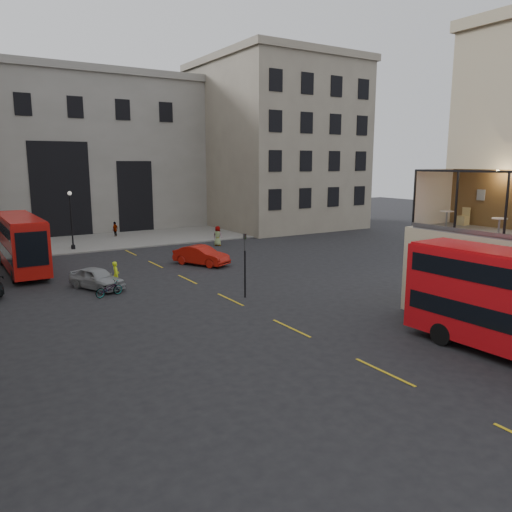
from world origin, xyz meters
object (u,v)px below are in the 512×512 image
car_a (97,278)px  cafe_chair_d (463,220)px  pedestrian_c (115,230)px  car_b (201,255)px  pedestrian_d (218,236)px  pedestrian_b (22,241)px  cafe_table_mid (499,224)px  traffic_light_near (245,257)px  bicycle (109,289)px  cafe_table_far (447,216)px  street_lamp_b (72,224)px  bus_far (21,241)px  cyclist (116,275)px

car_a → cafe_chair_d: cafe_chair_d is taller
pedestrian_c → cafe_chair_d: size_ratio=1.81×
car_b → pedestrian_d: (5.33, 7.40, 0.20)m
car_a → cafe_chair_d: 21.79m
pedestrian_b → cafe_table_mid: cafe_table_mid is taller
traffic_light_near → bicycle: (-6.73, 4.52, -1.96)m
pedestrian_d → cafe_table_mid: cafe_table_mid is taller
cafe_table_far → cafe_chair_d: bearing=3.4°
street_lamp_b → cafe_table_mid: size_ratio=6.57×
car_a → pedestrian_b: bearing=72.9°
car_a → pedestrian_c: (7.45, 21.20, 0.15)m
bus_far → pedestrian_c: bearing=51.0°
traffic_light_near → pedestrian_d: bearing=67.1°
car_b → cafe_table_far: size_ratio=5.41×
bus_far → pedestrian_c: bus_far is taller
traffic_light_near → cafe_table_far: 11.18m
cafe_table_far → cafe_chair_d: size_ratio=0.90×
bus_far → cafe_table_far: 28.80m
traffic_light_near → cyclist: bearing=132.5°
bus_far → pedestrian_c: size_ratio=6.09×
street_lamp_b → pedestrian_d: (12.32, -4.63, -1.45)m
cafe_chair_d → cyclist: bearing=134.6°
cyclist → pedestrian_b: 18.69m
bus_far → cafe_chair_d: cafe_chair_d is taller
street_lamp_b → cafe_chair_d: cafe_chair_d is taller
cafe_table_far → pedestrian_c: bearing=100.1°
car_a → car_b: bearing=-3.1°
cafe_table_far → bicycle: bearing=137.1°
cyclist → cafe_table_far: size_ratio=2.04×
bus_far → pedestrian_c: 17.04m
street_lamp_b → pedestrian_d: 13.24m
pedestrian_b → pedestrian_d: size_ratio=0.86×
car_b → pedestrian_c: pedestrian_c is taller
street_lamp_b → cafe_chair_d: bearing=-65.9°
street_lamp_b → bicycle: size_ratio=2.99×
car_a → car_b: 9.44m
bicycle → cafe_table_far: cafe_table_far is taller
street_lamp_b → cafe_table_mid: bearing=-71.2°
traffic_light_near → car_b: (1.99, 9.97, -1.68)m
car_a → pedestrian_c: 22.47m
bus_far → bicycle: bearing=-71.7°
street_lamp_b → bus_far: 8.90m
cyclist → cafe_table_mid: bearing=-131.3°
pedestrian_c → pedestrian_b: bearing=-23.2°
street_lamp_b → car_a: (-1.86, -15.30, -1.71)m
bicycle → pedestrian_b: 20.32m
pedestrian_b → cafe_table_mid: size_ratio=1.99×
pedestrian_b → pedestrian_c: size_ratio=0.96×
street_lamp_b → bus_far: (-5.11, -7.29, -0.11)m
cyclist → bicycle: bearing=165.5°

